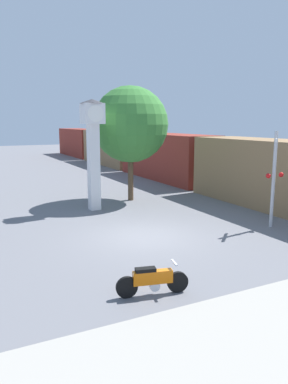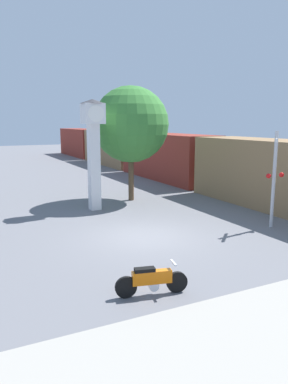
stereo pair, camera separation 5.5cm
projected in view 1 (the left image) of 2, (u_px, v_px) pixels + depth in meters
The scene contains 6 objects.
ground_plane at pixel (146, 236), 14.20m from camera, with size 120.00×120.00×0.00m, color slate.
motorcycle at pixel (152, 280), 9.34m from camera, with size 1.84×0.59×0.82m.
clock_tower at pixel (93, 138), 17.96m from camera, with size 1.16×1.16×5.35m.
freight_train at pixel (135, 151), 33.30m from camera, with size 2.80×43.36×3.40m.
railroad_crossing_signal at pixel (274, 176), 15.12m from camera, with size 0.90×0.82×3.93m.
street_tree at pixel (130, 125), 20.06m from camera, with size 4.08×4.08×6.18m.
Camera 1 is at (-6.16, -12.17, 4.28)m, focal length 35.00 mm.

